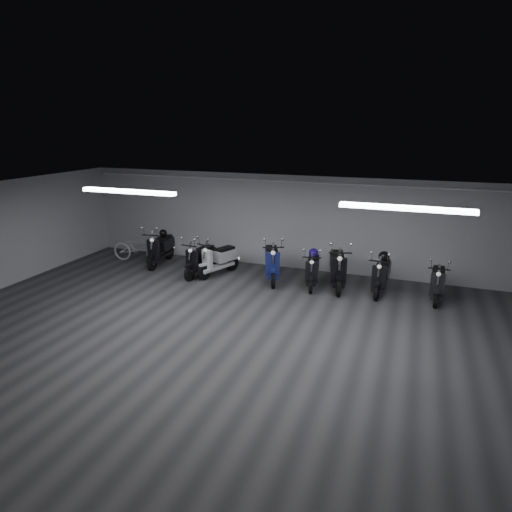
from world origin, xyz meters
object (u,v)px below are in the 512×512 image
(scooter_9, at_px, (438,277))
(helmet_0, at_px, (163,233))
(scooter_0, at_px, (160,244))
(scooter_7, at_px, (338,262))
(scooter_2, at_px, (218,254))
(helmet_1, at_px, (384,257))
(helmet_2, at_px, (314,253))
(scooter_4, at_px, (272,256))
(scooter_1, at_px, (200,254))
(scooter_5, at_px, (313,265))
(scooter_8, at_px, (382,270))
(bicycle, at_px, (138,245))

(scooter_9, xyz_separation_m, helmet_0, (-8.00, 0.37, 0.35))
(scooter_0, bearing_deg, scooter_7, -7.45)
(scooter_0, distance_m, scooter_7, 5.49)
(scooter_2, xyz_separation_m, scooter_9, (5.88, 0.15, -0.02))
(scooter_0, xyz_separation_m, helmet_1, (6.63, 0.13, 0.24))
(scooter_9, relative_size, helmet_2, 6.20)
(scooter_4, xyz_separation_m, helmet_0, (-3.71, 0.40, 0.26))
(scooter_1, distance_m, helmet_0, 1.80)
(scooter_5, xyz_separation_m, scooter_7, (0.65, 0.12, 0.12))
(scooter_5, xyz_separation_m, helmet_0, (-4.87, 0.48, 0.36))
(scooter_8, bearing_deg, helmet_0, -179.12)
(scooter_5, bearing_deg, helmet_2, 90.00)
(scooter_4, xyz_separation_m, scooter_5, (1.17, -0.08, -0.10))
(scooter_8, xyz_separation_m, helmet_2, (-1.81, 0.10, 0.24))
(scooter_4, relative_size, scooter_8, 1.11)
(scooter_4, distance_m, helmet_1, 2.98)
(scooter_1, bearing_deg, helmet_0, 162.62)
(scooter_1, relative_size, scooter_4, 0.90)
(scooter_0, relative_size, scooter_1, 1.07)
(scooter_0, distance_m, helmet_2, 4.81)
(scooter_8, distance_m, helmet_2, 1.83)
(helmet_0, relative_size, helmet_1, 0.83)
(bicycle, height_order, helmet_2, bicycle)
(scooter_5, distance_m, scooter_9, 3.12)
(bicycle, xyz_separation_m, helmet_0, (0.81, 0.20, 0.40))
(scooter_9, distance_m, helmet_0, 8.01)
(bicycle, height_order, helmet_1, bicycle)
(scooter_4, height_order, scooter_7, scooter_7)
(scooter_9, xyz_separation_m, bicycle, (-8.81, 0.17, -0.04))
(scooter_0, bearing_deg, bicycle, 170.39)
(scooter_5, xyz_separation_m, scooter_8, (1.77, 0.12, 0.03))
(scooter_7, bearing_deg, bicycle, 165.22)
(scooter_0, bearing_deg, helmet_2, -6.46)
(scooter_4, relative_size, scooter_5, 1.17)
(scooter_9, bearing_deg, scooter_8, -177.76)
(scooter_0, bearing_deg, scooter_8, -7.29)
(helmet_1, bearing_deg, scooter_1, -173.49)
(scooter_5, distance_m, scooter_8, 1.78)
(scooter_2, height_order, helmet_0, scooter_2)
(scooter_1, height_order, scooter_4, scooter_4)
(scooter_5, xyz_separation_m, scooter_9, (3.12, 0.10, 0.01))
(scooter_0, xyz_separation_m, helmet_0, (-0.03, 0.25, 0.28))
(scooter_7, height_order, helmet_0, scooter_7)
(scooter_7, distance_m, bicycle, 6.34)
(scooter_2, bearing_deg, scooter_0, -165.77)
(helmet_1, bearing_deg, scooter_9, -10.61)
(scooter_1, bearing_deg, scooter_5, 9.69)
(scooter_4, bearing_deg, scooter_1, 167.52)
(scooter_9, bearing_deg, scooter_0, -177.91)
(scooter_2, relative_size, scooter_9, 1.04)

